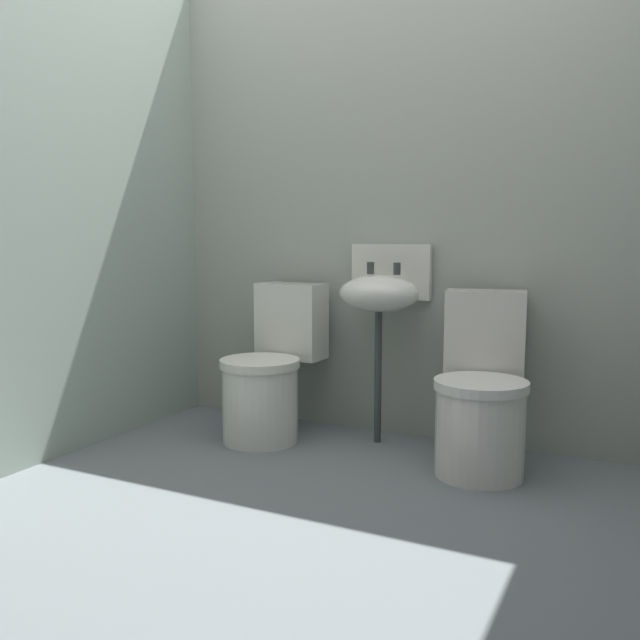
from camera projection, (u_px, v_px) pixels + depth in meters
name	position (u px, v px, depth m)	size (l,w,h in m)	color
ground_plane	(284.00, 528.00, 2.46)	(2.96, 2.80, 0.08)	slate
wall_back	(403.00, 198.00, 3.41)	(2.96, 0.10, 2.45)	#979D93
wall_left	(34.00, 192.00, 2.98)	(0.10, 2.60, 2.45)	#91A397
toilet_left	(270.00, 375.00, 3.42)	(0.42, 0.61, 0.78)	silver
toilet_right	(481.00, 398.00, 2.94)	(0.48, 0.65, 0.78)	silver
sink	(381.00, 292.00, 3.30)	(0.42, 0.35, 0.99)	#353D3C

